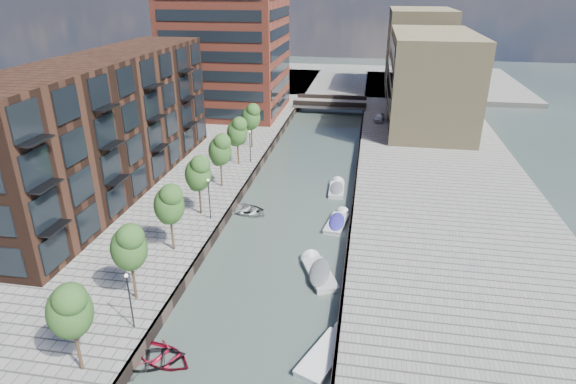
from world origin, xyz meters
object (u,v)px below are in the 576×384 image
(tree_4, at_px, (220,149))
(sloop_2, at_px, (164,360))
(bridge, at_px, (331,103))
(motorboat_3, at_px, (338,222))
(tree_1, at_px, (129,246))
(tree_5, at_px, (237,131))
(sloop_1, at_px, (152,362))
(sloop_4, at_px, (245,210))
(car, at_px, (379,117))
(motorboat_4, at_px, (337,188))
(tree_6, at_px, (251,116))
(tree_2, at_px, (169,203))
(motorboat_2, at_px, (330,351))
(tree_3, at_px, (198,172))
(tree_0, at_px, (69,309))
(motorboat_1, at_px, (318,272))
(sloop_3, at_px, (247,213))

(tree_4, xyz_separation_m, sloop_2, (3.88, -25.51, -5.31))
(bridge, relative_size, motorboat_3, 2.61)
(tree_1, distance_m, tree_5, 28.00)
(sloop_1, distance_m, sloop_4, 22.21)
(motorboat_3, height_order, car, car)
(bridge, distance_m, motorboat_4, 36.94)
(motorboat_4, bearing_deg, tree_6, 139.55)
(tree_2, relative_size, tree_4, 1.00)
(tree_1, height_order, sloop_2, tree_1)
(tree_4, relative_size, motorboat_2, 1.08)
(tree_3, distance_m, motorboat_3, 14.37)
(sloop_4, bearing_deg, sloop_2, -178.23)
(car, bearing_deg, tree_1, -101.20)
(sloop_4, bearing_deg, tree_5, 19.12)
(tree_0, bearing_deg, sloop_2, 32.65)
(tree_2, bearing_deg, motorboat_1, -0.82)
(tree_5, bearing_deg, motorboat_1, -59.72)
(tree_0, xyz_separation_m, sloop_1, (3.28, 2.14, -5.31))
(bridge, xyz_separation_m, car, (8.80, -9.44, 0.24))
(tree_5, relative_size, sloop_4, 1.46)
(tree_4, bearing_deg, motorboat_1, -48.91)
(tree_5, height_order, sloop_1, tree_5)
(tree_4, height_order, motorboat_3, tree_4)
(bridge, height_order, tree_5, tree_5)
(tree_0, relative_size, sloop_3, 1.30)
(tree_4, relative_size, tree_5, 1.00)
(sloop_1, bearing_deg, car, -36.05)
(bridge, xyz_separation_m, tree_6, (-8.50, -26.00, 3.92))
(tree_0, relative_size, tree_1, 1.00)
(sloop_4, bearing_deg, sloop_1, -179.79)
(tree_4, relative_size, motorboat_3, 1.19)
(sloop_2, bearing_deg, tree_5, 27.13)
(tree_3, height_order, motorboat_2, tree_3)
(tree_1, bearing_deg, sloop_3, 77.03)
(tree_2, height_order, motorboat_1, tree_2)
(car, bearing_deg, sloop_3, -103.77)
(bridge, xyz_separation_m, sloop_2, (-4.62, -65.51, -1.39))
(sloop_1, relative_size, motorboat_1, 0.77)
(motorboat_3, bearing_deg, motorboat_1, -95.64)
(sloop_2, height_order, sloop_4, sloop_2)
(tree_2, distance_m, sloop_2, 13.26)
(motorboat_3, bearing_deg, car, 83.53)
(tree_1, height_order, tree_6, same)
(tree_6, bearing_deg, bridge, 71.90)
(sloop_4, distance_m, car, 36.91)
(sloop_4, bearing_deg, motorboat_3, -96.87)
(motorboat_4, bearing_deg, tree_5, 163.58)
(sloop_2, relative_size, sloop_3, 0.90)
(motorboat_4, bearing_deg, bridge, 96.29)
(sloop_3, relative_size, motorboat_4, 0.96)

